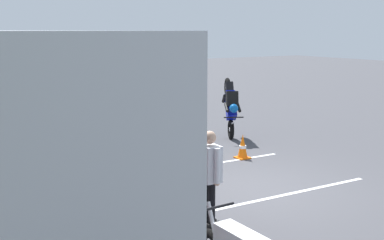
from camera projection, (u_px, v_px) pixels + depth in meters
The scene contains 11 objects.
ground_plane at pixel (250, 188), 10.23m from camera, with size 80.00×80.00×0.00m, color #424247.
spectator_far_left at pixel (209, 171), 8.02m from camera, with size 0.57×0.33×1.65m.
spectator_left at pixel (175, 149), 9.30m from camera, with size 0.58×0.35×1.72m.
spectator_centre at pixel (129, 137), 10.08m from camera, with size 0.57×0.33×1.79m.
spectator_right at pixel (117, 127), 11.25m from camera, with size 0.57×0.38×1.76m.
spectator_far_right at pixel (89, 120), 12.37m from camera, with size 0.58×0.37×1.70m.
stunt_motorcycle at pixel (231, 104), 14.78m from camera, with size 1.73×1.13×1.90m.
traffic_cone at pixel (243, 147), 12.56m from camera, with size 0.34×0.34×0.63m.
bay_line_b at pixel (287, 194), 9.82m from camera, with size 0.25×4.30×0.01m.
bay_line_c at pixel (211, 164), 12.06m from camera, with size 0.24×4.02×0.01m.
bay_line_d at pixel (160, 143), 14.30m from camera, with size 0.23×3.51×0.01m.
Camera 1 is at (-7.66, 6.24, 3.25)m, focal length 45.70 mm.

